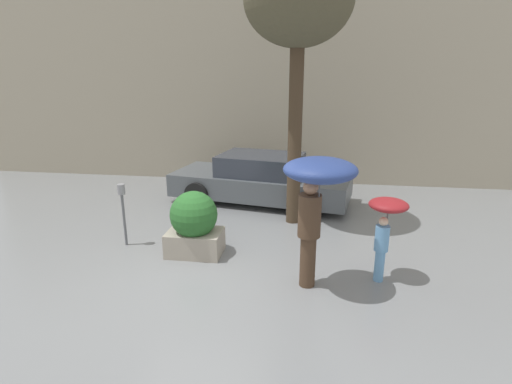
# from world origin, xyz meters

# --- Properties ---
(ground_plane) EXTENTS (40.00, 40.00, 0.00)m
(ground_plane) POSITION_xyz_m (0.00, 0.00, 0.00)
(ground_plane) COLOR slate
(building_facade) EXTENTS (18.00, 0.30, 6.00)m
(building_facade) POSITION_xyz_m (0.00, 6.50, 3.00)
(building_facade) COLOR #9E937F
(building_facade) RESTS_ON ground
(planter_box) EXTENTS (1.01, 0.88, 1.22)m
(planter_box) POSITION_xyz_m (-0.28, 0.89, 0.60)
(planter_box) COLOR #9E9384
(planter_box) RESTS_ON ground
(person_adult) EXTENTS (1.08, 1.08, 2.11)m
(person_adult) POSITION_xyz_m (1.93, -0.05, 1.67)
(person_adult) COLOR #473323
(person_adult) RESTS_ON ground
(person_child) EXTENTS (0.62, 0.62, 1.39)m
(person_child) POSITION_xyz_m (3.04, 0.38, 1.06)
(person_child) COLOR #669ED1
(person_child) RESTS_ON ground
(parked_car_near) EXTENTS (4.82, 2.57, 1.26)m
(parked_car_near) POSITION_xyz_m (0.52, 4.24, 0.58)
(parked_car_near) COLOR #4C5156
(parked_car_near) RESTS_ON ground
(street_tree) EXTENTS (2.20, 2.20, 5.62)m
(street_tree) POSITION_xyz_m (1.45, 2.86, 4.58)
(street_tree) COLOR #423323
(street_tree) RESTS_ON ground
(parking_meter) EXTENTS (0.14, 0.14, 1.25)m
(parking_meter) POSITION_xyz_m (-1.75, 1.08, 0.90)
(parking_meter) COLOR #595B60
(parking_meter) RESTS_ON ground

